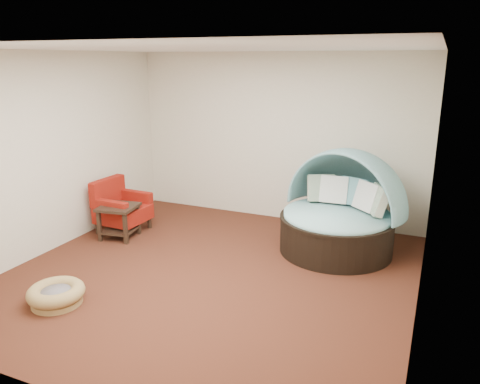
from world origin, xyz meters
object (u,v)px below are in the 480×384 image
at_px(pet_basket, 56,294).
at_px(side_table, 119,217).
at_px(canopy_daybed, 341,205).
at_px(red_armchair, 120,207).

bearing_deg(pet_basket, side_table, 107.43).
height_order(canopy_daybed, pet_basket, canopy_daybed).
bearing_deg(red_armchair, side_table, -54.46).
bearing_deg(red_armchair, canopy_daybed, 12.69).
relative_size(canopy_daybed, pet_basket, 2.47).
bearing_deg(side_table, red_armchair, 123.15).
relative_size(canopy_daybed, side_table, 3.36).
xyz_separation_m(canopy_daybed, pet_basket, (-2.61, -2.85, -0.57)).
height_order(pet_basket, red_armchair, red_armchair).
distance_m(pet_basket, red_armchair, 2.38).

